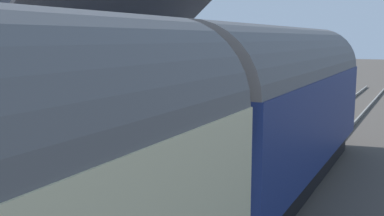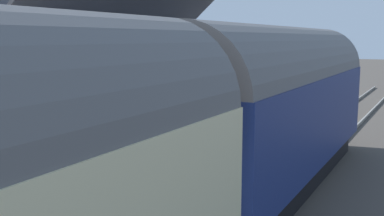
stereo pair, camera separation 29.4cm
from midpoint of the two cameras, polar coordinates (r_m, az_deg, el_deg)
name	(u,v)px [view 1 (the left image)]	position (r m, az deg, el deg)	size (l,w,h in m)	color
ground_plane	(262,165)	(14.76, 8.16, -7.05)	(160.00, 160.00, 0.00)	#423D38
platform	(161,138)	(16.20, -4.38, -3.75)	(32.00, 5.46, 0.99)	gray
platform_edge_coping	(228,131)	(14.94, 3.97, -2.84)	(32.00, 0.36, 0.02)	beige
rail_near	(313,169)	(14.32, 14.35, -7.45)	(52.00, 0.08, 0.14)	gray
rail_far	(267,163)	(14.69, 8.84, -6.86)	(52.00, 0.08, 0.14)	gray
train	(185,144)	(7.76, -2.01, -4.47)	(21.16, 2.73, 4.32)	black
station_building	(108,82)	(14.27, -11.01, 3.25)	(8.37, 3.92, 6.07)	silver
bench_mid_platform	(274,87)	(24.12, 9.89, 2.60)	(1.41, 0.48, 0.88)	brown
planter_edge_near	(237,101)	(19.92, 5.30, 0.88)	(0.89, 0.32, 0.61)	#9E5138
planter_edge_far	(207,92)	(22.11, 1.49, 1.99)	(0.39, 0.39, 0.74)	gray
planter_bench_left	(246,94)	(22.62, 6.40, 1.74)	(1.08, 0.32, 0.56)	teal
planter_by_door	(236,89)	(23.86, 5.13, 2.33)	(0.39, 0.39, 0.70)	#9E5138
station_sign_board	(266,78)	(21.00, 8.88, 3.68)	(0.96, 0.06, 1.57)	black
tree_mid_background	(79,11)	(27.28, -14.31, 11.66)	(4.43, 3.85, 8.26)	#4C3828
tree_behind_building	(114,36)	(22.00, -10.11, 8.91)	(5.07, 4.85, 6.41)	#4C3828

